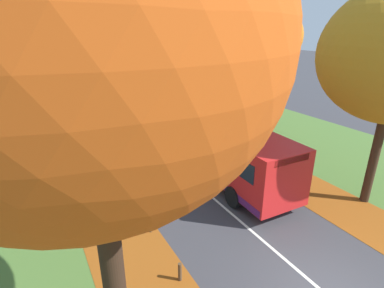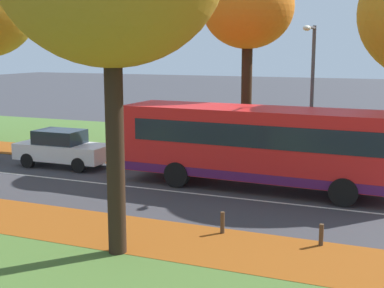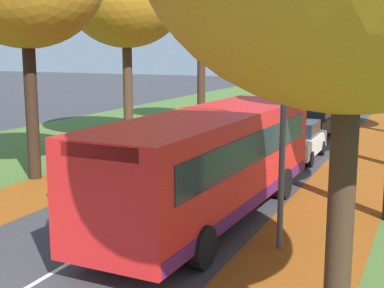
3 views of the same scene
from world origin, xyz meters
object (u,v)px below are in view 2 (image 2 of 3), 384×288
Objects in this scene: tree_right_near at (248,9)px; car_white_lead at (62,148)px; bus at (261,143)px; bollard_fifth at (222,223)px; bollard_fourth at (321,235)px; streetlamp_right at (311,85)px.

tree_right_near reaches higher than car_white_lead.
bus is 2.48× the size of car_white_lead.
tree_right_near is 14.03× the size of bollard_fifth.
bollard_fourth is at bearing -149.59° from bus.
streetlamp_right is (-2.59, -3.34, -3.12)m from tree_right_near.
tree_right_near is at bearing 13.01° from bollard_fifth.
bollard_fifth is at bearing -176.32° from bus.
tree_right_near is 2.08× the size of car_white_lead.
streetlamp_right is 0.57× the size of bus.
car_white_lead is at bearing 121.11° from tree_right_near.
car_white_lead is (5.49, 12.08, 0.51)m from bollard_fourth.
streetlamp_right is 1.42× the size of car_white_lead.
bus is at bearing -157.00° from tree_right_near.
bollard_fifth is 0.10× the size of streetlamp_right.
streetlamp_right is 3.16m from bus.
streetlamp_right is at bearing -80.82° from car_white_lead.
tree_right_near is 1.46× the size of streetlamp_right.
tree_right_near is at bearing 52.16° from streetlamp_right.
bollard_fourth is at bearing -152.92° from tree_right_near.
streetlamp_right reaches higher than car_white_lead.
bollard_fourth is 13.28m from car_white_lead.
tree_right_near reaches higher than bollard_fourth.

